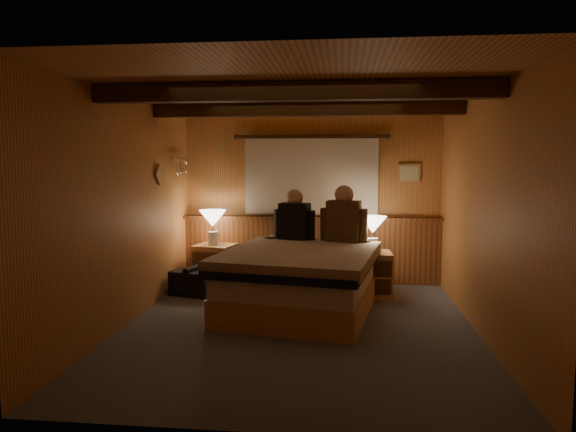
# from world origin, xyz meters

# --- Properties ---
(floor) EXTENTS (4.20, 4.20, 0.00)m
(floor) POSITION_xyz_m (0.00, 0.00, 0.00)
(floor) COLOR #50535F
(floor) RESTS_ON ground
(ceiling) EXTENTS (4.20, 4.20, 0.00)m
(ceiling) POSITION_xyz_m (0.00, 0.00, 2.40)
(ceiling) COLOR tan
(ceiling) RESTS_ON wall_back
(wall_back) EXTENTS (3.60, 0.00, 3.60)m
(wall_back) POSITION_xyz_m (0.00, 2.10, 1.20)
(wall_back) COLOR #D5904C
(wall_back) RESTS_ON floor
(wall_left) EXTENTS (0.00, 4.20, 4.20)m
(wall_left) POSITION_xyz_m (-1.80, 0.00, 1.20)
(wall_left) COLOR #D5904C
(wall_left) RESTS_ON floor
(wall_right) EXTENTS (0.00, 4.20, 4.20)m
(wall_right) POSITION_xyz_m (1.80, 0.00, 1.20)
(wall_right) COLOR #D5904C
(wall_right) RESTS_ON floor
(wall_front) EXTENTS (3.60, 0.00, 3.60)m
(wall_front) POSITION_xyz_m (0.00, -2.10, 1.20)
(wall_front) COLOR #D5904C
(wall_front) RESTS_ON floor
(wainscot) EXTENTS (3.60, 0.23, 0.94)m
(wainscot) POSITION_xyz_m (0.00, 2.04, 0.49)
(wainscot) COLOR brown
(wainscot) RESTS_ON wall_back
(curtain_window) EXTENTS (2.18, 0.09, 1.11)m
(curtain_window) POSITION_xyz_m (0.00, 2.03, 1.52)
(curtain_window) COLOR #462A11
(curtain_window) RESTS_ON wall_back
(ceiling_beams) EXTENTS (3.60, 1.65, 0.16)m
(ceiling_beams) POSITION_xyz_m (0.00, 0.15, 2.31)
(ceiling_beams) COLOR #462A11
(ceiling_beams) RESTS_ON ceiling
(coat_rail) EXTENTS (0.05, 0.55, 0.24)m
(coat_rail) POSITION_xyz_m (-1.72, 1.58, 1.67)
(coat_rail) COLOR silver
(coat_rail) RESTS_ON wall_left
(framed_print) EXTENTS (0.30, 0.04, 0.25)m
(framed_print) POSITION_xyz_m (1.35, 2.08, 1.55)
(framed_print) COLOR tan
(framed_print) RESTS_ON wall_back
(bed) EXTENTS (1.92, 2.32, 0.71)m
(bed) POSITION_xyz_m (-0.01, 0.64, 0.37)
(bed) COLOR tan
(bed) RESTS_ON floor
(nightstand_left) EXTENTS (0.59, 0.55, 0.56)m
(nightstand_left) POSITION_xyz_m (-1.32, 1.75, 0.28)
(nightstand_left) COLOR tan
(nightstand_left) RESTS_ON floor
(nightstand_right) EXTENTS (0.53, 0.49, 0.57)m
(nightstand_right) POSITION_xyz_m (0.80, 1.34, 0.28)
(nightstand_right) COLOR tan
(nightstand_right) RESTS_ON floor
(lamp_left) EXTENTS (0.37, 0.37, 0.48)m
(lamp_left) POSITION_xyz_m (-1.34, 1.73, 0.90)
(lamp_left) COLOR white
(lamp_left) RESTS_ON nightstand_left
(lamp_right) EXTENTS (0.35, 0.35, 0.45)m
(lamp_right) POSITION_xyz_m (0.83, 1.39, 0.88)
(lamp_right) COLOR white
(lamp_right) RESTS_ON nightstand_right
(person_left) EXTENTS (0.54, 0.31, 0.67)m
(person_left) POSITION_xyz_m (-0.17, 1.40, 0.97)
(person_left) COLOR black
(person_left) RESTS_ON bed
(person_right) EXTENTS (0.59, 0.32, 0.73)m
(person_right) POSITION_xyz_m (0.46, 1.29, 1.00)
(person_right) COLOR #47311C
(person_right) RESTS_ON bed
(duffel_bag) EXTENTS (0.58, 0.43, 0.37)m
(duffel_bag) POSITION_xyz_m (-1.47, 1.15, 0.16)
(duffel_bag) COLOR black
(duffel_bag) RESTS_ON floor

